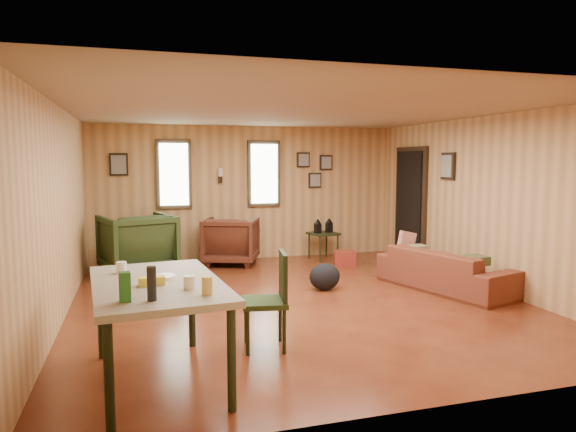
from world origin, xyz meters
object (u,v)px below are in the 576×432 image
at_px(end_table, 149,243).
at_px(recliner_green, 137,241).
at_px(sofa, 445,263).
at_px(side_table, 323,231).
at_px(recliner_brown, 231,238).
at_px(dining_table, 157,291).

bearing_deg(end_table, recliner_green, -113.26).
distance_m(sofa, side_table, 2.72).
bearing_deg(recliner_green, end_table, -131.21).
xyz_separation_m(recliner_brown, recliner_green, (-1.56, -0.35, 0.08)).
height_order(side_table, dining_table, dining_table).
height_order(recliner_brown, recliner_green, recliner_green).
relative_size(sofa, dining_table, 1.14).
xyz_separation_m(sofa, recliner_brown, (-2.52, 2.60, 0.07)).
xyz_separation_m(side_table, dining_table, (-3.09, -4.55, 0.24)).
distance_m(recliner_green, dining_table, 4.24).
distance_m(recliner_green, side_table, 3.26).
relative_size(recliner_brown, end_table, 1.20).
xyz_separation_m(recliner_brown, dining_table, (-1.40, -4.57, 0.30)).
xyz_separation_m(end_table, dining_table, (-0.04, -4.67, 0.33)).
relative_size(sofa, recliner_green, 1.85).
bearing_deg(dining_table, sofa, 21.09).
bearing_deg(recliner_brown, dining_table, 94.25).
distance_m(sofa, dining_table, 4.41).
xyz_separation_m(recliner_green, side_table, (3.24, 0.32, -0.02)).
distance_m(recliner_green, end_table, 0.49).
xyz_separation_m(sofa, side_table, (-0.84, 2.58, 0.13)).
height_order(recliner_green, side_table, recliner_green).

